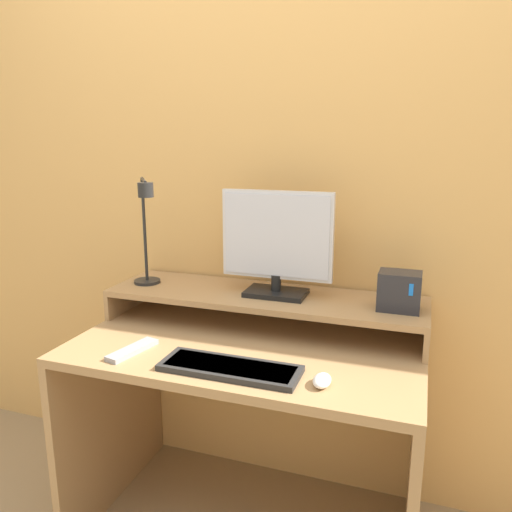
# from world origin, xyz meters

# --- Properties ---
(wall_back) EXTENTS (6.00, 0.05, 2.50)m
(wall_back) POSITION_xyz_m (0.00, 0.72, 1.25)
(wall_back) COLOR #E5AD60
(wall_back) RESTS_ON ground_plane
(desk) EXTENTS (1.17, 0.69, 0.74)m
(desk) POSITION_xyz_m (0.00, 0.34, 0.52)
(desk) COLOR #A87F51
(desk) RESTS_ON ground_plane
(monitor_shelf) EXTENTS (1.17, 0.33, 0.12)m
(monitor_shelf) POSITION_xyz_m (0.00, 0.52, 0.84)
(monitor_shelf) COLOR #A87F51
(monitor_shelf) RESTS_ON desk
(monitor) EXTENTS (0.41, 0.14, 0.38)m
(monitor) POSITION_xyz_m (0.05, 0.52, 1.05)
(monitor) COLOR black
(monitor) RESTS_ON monitor_shelf
(desk_lamp) EXTENTS (0.19, 0.24, 0.42)m
(desk_lamp) POSITION_xyz_m (-0.43, 0.44, 1.08)
(desk_lamp) COLOR black
(desk_lamp) RESTS_ON monitor_shelf
(router_dock) EXTENTS (0.14, 0.10, 0.13)m
(router_dock) POSITION_xyz_m (0.48, 0.50, 0.93)
(router_dock) COLOR #28282D
(router_dock) RESTS_ON monitor_shelf
(keyboard) EXTENTS (0.42, 0.15, 0.02)m
(keyboard) POSITION_xyz_m (0.02, 0.12, 0.75)
(keyboard) COLOR #282828
(keyboard) RESTS_ON desk
(mouse) EXTENTS (0.05, 0.08, 0.03)m
(mouse) POSITION_xyz_m (0.30, 0.12, 0.76)
(mouse) COLOR white
(mouse) RESTS_ON desk
(remote_control) EXTENTS (0.09, 0.20, 0.02)m
(remote_control) POSITION_xyz_m (-0.32, 0.14, 0.75)
(remote_control) COLOR #99999E
(remote_control) RESTS_ON desk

